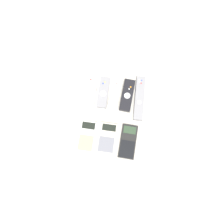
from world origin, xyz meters
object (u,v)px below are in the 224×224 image
(remote_4, at_px, (139,98))
(calculator_0, at_px, (87,136))
(remote_3, at_px, (127,95))
(remote_1, at_px, (103,92))
(remote_0, at_px, (91,91))
(remote_2, at_px, (115,93))
(calculator_1, at_px, (108,138))
(calculator_2, at_px, (128,141))

(remote_4, distance_m, calculator_0, 0.31)
(remote_3, bearing_deg, remote_1, -176.80)
(remote_4, bearing_deg, remote_0, 176.60)
(remote_4, bearing_deg, calculator_0, -137.62)
(remote_2, distance_m, remote_3, 0.06)
(remote_2, bearing_deg, remote_1, -170.48)
(remote_0, relative_size, calculator_0, 1.41)
(calculator_1, bearing_deg, remote_0, 116.96)
(remote_0, distance_m, remote_4, 0.24)
(remote_2, relative_size, remote_4, 0.99)
(calculator_0, relative_size, calculator_2, 0.92)
(remote_0, bearing_deg, remote_2, 1.47)
(remote_0, relative_size, calculator_1, 1.45)
(remote_2, distance_m, calculator_2, 0.24)
(remote_0, bearing_deg, calculator_0, -86.68)
(remote_0, xyz_separation_m, remote_3, (0.18, 0.01, 0.00))
(calculator_1, relative_size, calculator_2, 0.90)
(remote_3, bearing_deg, remote_2, 179.14)
(calculator_0, xyz_separation_m, calculator_2, (0.19, 0.01, -0.00))
(remote_0, relative_size, remote_4, 0.92)
(remote_0, xyz_separation_m, remote_1, (0.06, 0.00, -0.00))
(remote_1, height_order, calculator_2, remote_1)
(remote_2, relative_size, calculator_1, 1.56)
(remote_1, xyz_separation_m, calculator_1, (0.06, -0.21, -0.00))
(remote_3, distance_m, calculator_2, 0.22)
(remote_0, height_order, remote_4, same)
(remote_0, bearing_deg, remote_1, -0.58)
(calculator_0, distance_m, calculator_2, 0.19)
(remote_0, distance_m, calculator_1, 0.24)
(remote_3, height_order, calculator_0, remote_3)
(remote_1, height_order, remote_3, remote_3)
(remote_0, xyz_separation_m, remote_2, (0.12, 0.01, 0.00))
(remote_4, bearing_deg, remote_1, 176.12)
(remote_3, distance_m, calculator_1, 0.23)
(remote_2, relative_size, calculator_2, 1.40)
(calculator_2, bearing_deg, remote_3, 99.51)
(remote_1, bearing_deg, calculator_1, -76.83)
(calculator_1, bearing_deg, remote_3, 73.26)
(remote_3, relative_size, calculator_1, 1.13)
(remote_1, relative_size, remote_4, 0.72)
(calculator_1, bearing_deg, remote_4, 59.28)
(calculator_1, bearing_deg, remote_2, 88.57)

